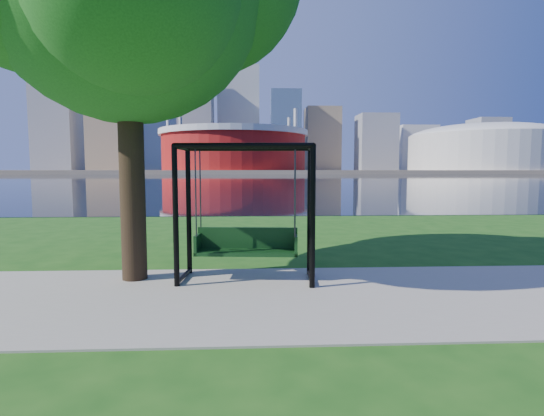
{
  "coord_description": "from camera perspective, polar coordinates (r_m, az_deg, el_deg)",
  "views": [
    {
      "loc": [
        -0.18,
        -7.42,
        2.14
      ],
      "look_at": [
        0.17,
        0.0,
        1.47
      ],
      "focal_mm": 28.0,
      "sensor_mm": 36.0,
      "label": 1
    }
  ],
  "objects": [
    {
      "name": "swing",
      "position": [
        8.09,
        -3.44,
        -1.06
      ],
      "size": [
        2.64,
        1.32,
        2.61
      ],
      "rotation": [
        0.0,
        0.0,
        -0.09
      ],
      "color": "black",
      "rests_on": "ground"
    },
    {
      "name": "path",
      "position": [
        7.24,
        -1.21,
        -11.9
      ],
      "size": [
        120.0,
        4.0,
        0.03
      ],
      "primitive_type": "cube",
      "color": "#9E937F",
      "rests_on": "ground"
    },
    {
      "name": "far_bank",
      "position": [
        313.42,
        -2.74,
        4.93
      ],
      "size": [
        900.0,
        228.0,
        2.0
      ],
      "primitive_type": "cube",
      "color": "#937F60",
      "rests_on": "ground"
    },
    {
      "name": "ground",
      "position": [
        7.72,
        -1.31,
        -10.92
      ],
      "size": [
        900.0,
        900.0,
        0.0
      ],
      "primitive_type": "plane",
      "color": "#1E5114",
      "rests_on": "ground"
    },
    {
      "name": "stadium",
      "position": [
        242.92,
        -5.13,
        7.98
      ],
      "size": [
        83.0,
        83.0,
        32.0
      ],
      "color": "maroon",
      "rests_on": "far_bank"
    },
    {
      "name": "arena",
      "position": [
        277.9,
        26.59,
        7.44
      ],
      "size": [
        84.0,
        84.0,
        26.56
      ],
      "color": "beige",
      "rests_on": "far_bank"
    },
    {
      "name": "skyline",
      "position": [
        328.57,
        -3.53,
        11.03
      ],
      "size": [
        392.0,
        66.0,
        96.5
      ],
      "color": "gray",
      "rests_on": "far_bank"
    },
    {
      "name": "river",
      "position": [
        109.44,
        -2.67,
        4.03
      ],
      "size": [
        900.0,
        180.0,
        0.02
      ],
      "primitive_type": "cube",
      "color": "black",
      "rests_on": "ground"
    }
  ]
}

